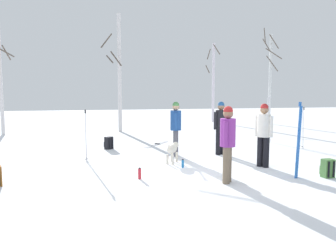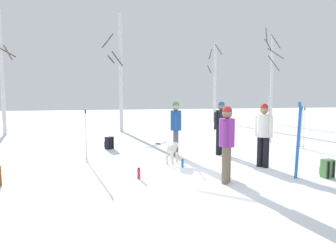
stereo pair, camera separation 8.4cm
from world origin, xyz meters
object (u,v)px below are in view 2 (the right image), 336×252
at_px(dog, 172,149).
at_px(person_1, 176,125).
at_px(ski_poles_1, 303,127).
at_px(ski_pair_planted_0, 270,119).
at_px(water_bottle_1, 182,164).
at_px(person_0, 221,124).
at_px(person_3, 227,139).
at_px(ski_pair_planted_1, 298,141).
at_px(backpack_2, 109,143).
at_px(birch_tree_0, 2,70).
at_px(water_bottle_0, 139,174).
at_px(birch_tree_3, 272,76).
at_px(backpack_0, 327,169).
at_px(birch_tree_2, 215,81).
at_px(person_2, 264,131).
at_px(ski_poles_0, 86,134).
at_px(ski_pair_lying_0, 157,144).
at_px(birch_tree_1, 120,72).

bearing_deg(dog, person_1, 71.40).
relative_size(dog, ski_poles_1, 0.53).
distance_m(ski_pair_planted_0, water_bottle_1, 5.93).
distance_m(person_0, person_3, 3.37).
relative_size(ski_pair_planted_1, ski_poles_1, 1.21).
height_order(backpack_2, water_bottle_1, backpack_2).
xyz_separation_m(ski_pair_planted_1, birch_tree_0, (-8.90, 10.03, 2.13)).
height_order(water_bottle_0, birch_tree_3, birch_tree_3).
distance_m(person_3, backpack_0, 2.62).
xyz_separation_m(backpack_0, birch_tree_2, (2.40, 14.45, 2.50)).
distance_m(person_1, dog, 1.21).
height_order(person_2, ski_pair_planted_1, ski_pair_planted_1).
height_order(person_3, ski_poles_1, person_3).
distance_m(person_1, water_bottle_1, 1.88).
relative_size(ski_poles_0, birch_tree_2, 0.29).
bearing_deg(person_1, water_bottle_0, -120.21).
relative_size(person_1, ski_pair_lying_0, 1.16).
height_order(ski_poles_1, backpack_0, ski_poles_1).
xyz_separation_m(person_3, birch_tree_2, (4.91, 14.36, 1.73)).
xyz_separation_m(backpack_0, water_bottle_1, (-3.09, 1.73, -0.11)).
bearing_deg(ski_pair_planted_0, person_2, -120.87).
bearing_deg(ski_pair_lying_0, ski_poles_0, -135.17).
bearing_deg(birch_tree_2, birch_tree_0, -160.35).
relative_size(dog, ski_pair_lying_0, 0.54).
height_order(person_1, ski_poles_0, person_1).
relative_size(person_0, ski_pair_lying_0, 1.16).
xyz_separation_m(ski_pair_planted_0, birch_tree_3, (3.92, 6.98, 2.06)).
distance_m(ski_pair_planted_1, ski_poles_1, 4.49).
xyz_separation_m(dog, ski_poles_0, (-2.42, 0.78, 0.42)).
bearing_deg(birch_tree_1, backpack_2, -98.57).
height_order(ski_pair_planted_0, birch_tree_3, birch_tree_3).
height_order(person_1, birch_tree_2, birch_tree_2).
bearing_deg(person_3, ski_pair_planted_0, 53.20).
bearing_deg(person_0, backpack_0, -66.60).
distance_m(ski_pair_lying_0, ski_poles_0, 3.72).
bearing_deg(ski_poles_1, person_0, -171.02).
xyz_separation_m(ski_pair_planted_1, water_bottle_0, (-3.67, 0.68, -0.76)).
bearing_deg(water_bottle_1, ski_poles_1, 22.59).
xyz_separation_m(ski_poles_1, backpack_0, (-1.87, -3.80, -0.58)).
bearing_deg(ski_pair_planted_0, person_3, -126.80).
xyz_separation_m(ski_pair_planted_0, ski_pair_planted_1, (-2.20, -5.29, -0.05)).
bearing_deg(ski_pair_planted_0, water_bottle_0, -141.81).
bearing_deg(backpack_2, person_1, -40.68).
height_order(person_2, backpack_0, person_2).
height_order(person_0, water_bottle_1, person_0).
xyz_separation_m(ski_pair_planted_1, backpack_0, (0.71, -0.13, -0.68)).
bearing_deg(person_0, person_3, -108.87).
xyz_separation_m(person_2, ski_pair_planted_0, (2.43, 4.07, -0.04)).
height_order(water_bottle_0, birch_tree_0, birch_tree_0).
bearing_deg(water_bottle_1, ski_pair_planted_1, -33.99).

